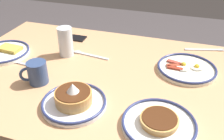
# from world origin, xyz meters

# --- Properties ---
(dining_table) EXTENTS (1.43, 0.91, 0.72)m
(dining_table) POSITION_xyz_m (0.00, 0.00, 0.61)
(dining_table) COLOR tan
(dining_table) RESTS_ON ground_plane
(plate_near_main) EXTENTS (0.26, 0.26, 0.05)m
(plate_near_main) POSITION_xyz_m (0.55, -0.02, 0.74)
(plate_near_main) COLOR white
(plate_near_main) RESTS_ON dining_table
(plate_center_pancakes) EXTENTS (0.27, 0.27, 0.04)m
(plate_center_pancakes) POSITION_xyz_m (-0.36, -0.14, 0.73)
(plate_center_pancakes) COLOR silver
(plate_center_pancakes) RESTS_ON dining_table
(plate_far_companion) EXTENTS (0.25, 0.25, 0.10)m
(plate_far_companion) POSITION_xyz_m (0.03, 0.24, 0.75)
(plate_far_companion) COLOR white
(plate_far_companion) RESTS_ON dining_table
(plate_far_side) EXTENTS (0.26, 0.26, 0.04)m
(plate_far_side) POSITION_xyz_m (-0.29, 0.26, 0.74)
(plate_far_side) COLOR white
(plate_far_side) RESTS_ON dining_table
(coffee_mug) EXTENTS (0.10, 0.09, 0.10)m
(coffee_mug) POSITION_xyz_m (0.25, 0.15, 0.77)
(coffee_mug) COLOR #334772
(coffee_mug) RESTS_ON dining_table
(drinking_glass) EXTENTS (0.07, 0.07, 0.15)m
(drinking_glass) POSITION_xyz_m (0.24, -0.11, 0.79)
(drinking_glass) COLOR silver
(drinking_glass) RESTS_ON dining_table
(cell_phone) EXTENTS (0.14, 0.07, 0.01)m
(cell_phone) POSITION_xyz_m (0.30, -0.31, 0.73)
(cell_phone) COLOR black
(cell_phone) RESTS_ON dining_table
(fork_near) EXTENTS (0.20, 0.07, 0.01)m
(fork_near) POSITION_xyz_m (-0.44, -0.38, 0.72)
(fork_near) COLOR silver
(fork_near) RESTS_ON dining_table
(fork_far) EXTENTS (0.20, 0.04, 0.01)m
(fork_far) POSITION_xyz_m (0.37, 0.04, 0.72)
(fork_far) COLOR silver
(fork_far) RESTS_ON dining_table
(tea_spoon) EXTENTS (0.20, 0.04, 0.01)m
(tea_spoon) POSITION_xyz_m (0.15, -0.14, 0.73)
(tea_spoon) COLOR silver
(tea_spoon) RESTS_ON dining_table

